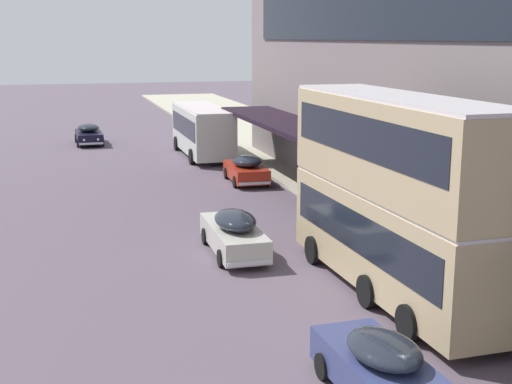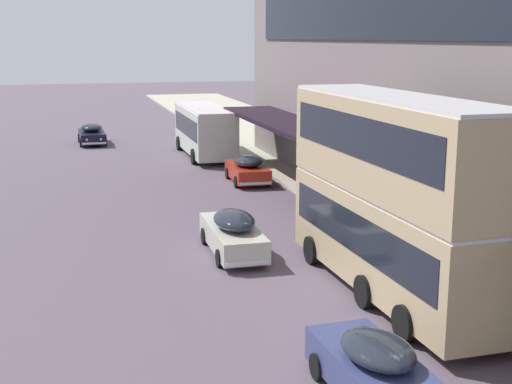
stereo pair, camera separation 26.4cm
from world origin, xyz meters
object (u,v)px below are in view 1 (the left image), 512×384
Objects in this scene: sedan_trailing_mid at (234,233)px; fire_hydrant at (429,250)px; sedan_lead_mid at (246,169)px; sedan_far_back at (380,367)px; transit_bus_kerbside_front at (202,128)px; transit_bus_kerbside_rear at (396,190)px; sedan_trailing_near at (89,134)px.

fire_hydrant is at bearing -25.32° from sedan_trailing_mid.
sedan_trailing_mid is at bearing -106.95° from sedan_lead_mid.
sedan_far_back reaches higher than fire_hydrant.
transit_bus_kerbside_front is 2.17× the size of sedan_far_back.
sedan_far_back is 10.40m from fire_hydrant.
transit_bus_kerbside_rear is 2.50× the size of sedan_far_back.
sedan_far_back is (-3.31, -6.06, -2.59)m from transit_bus_kerbside_rear.
fire_hydrant is (2.50, -15.85, -0.27)m from sedan_lead_mid.
transit_bus_kerbside_rear is 36.56m from sedan_trailing_near.
sedan_trailing_mid reaches higher than sedan_trailing_near.
sedan_far_back is at bearing -125.02° from fire_hydrant.
transit_bus_kerbside_front is 25.54m from fire_hydrant.
transit_bus_kerbside_rear is 4.62m from fire_hydrant.
transit_bus_kerbside_rear is (0.37, -27.77, 1.43)m from transit_bus_kerbside_front.
sedan_trailing_near is 34.76m from fire_hydrant.
fire_hydrant is at bearing -72.94° from sedan_trailing_near.
sedan_trailing_near is (-4.23, 41.74, -0.01)m from sedan_far_back.
sedan_lead_mid is 16.05m from fire_hydrant.
sedan_lead_mid is at bearing -86.76° from transit_bus_kerbside_front.
sedan_lead_mid is at bearing -66.11° from sedan_trailing_near.
fire_hydrant is (5.97, 8.52, -0.28)m from sedan_far_back.
transit_bus_kerbside_rear reaches higher than sedan_trailing_near.
transit_bus_kerbside_front is at bearing 96.84° from fire_hydrant.
sedan_trailing_mid is (-0.44, 11.55, 0.04)m from sedan_far_back.
sedan_trailing_near is at bearing 132.15° from transit_bus_kerbside_front.
sedan_trailing_near reaches higher than fire_hydrant.
sedan_far_back is 0.86× the size of sedan_trailing_mid.
transit_bus_kerbside_front is at bearing 90.77° from transit_bus_kerbside_rear.
sedan_lead_mid is at bearing 89.49° from transit_bus_kerbside_rear.
sedan_lead_mid is (0.16, 18.31, -2.60)m from transit_bus_kerbside_rear.
sedan_trailing_near is (-7.16, 7.91, -1.17)m from transit_bus_kerbside_front.
transit_bus_kerbside_front is at bearing 93.24° from sedan_lead_mid.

